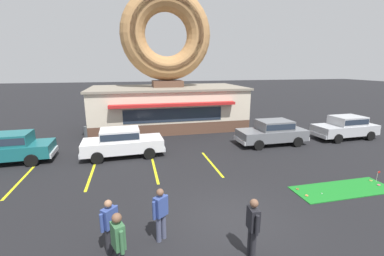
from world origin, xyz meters
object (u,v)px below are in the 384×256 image
(car_white, at_px, (122,141))
(pedestrian_blue_sweater_man, at_px, (119,243))
(trash_bin, at_px, (88,133))
(golf_ball, at_px, (322,193))
(pedestrian_hooded_kid, at_px, (110,224))
(putting_flag_pin, at_px, (378,174))
(pedestrian_leather_jacket_man, at_px, (161,212))
(car_silver, at_px, (346,126))
(car_grey, at_px, (272,131))
(car_teal, at_px, (7,147))
(pedestrian_clipboard_woman, at_px, (253,225))

(car_white, distance_m, pedestrian_blue_sweater_man, 8.98)
(car_white, xyz_separation_m, trash_bin, (-2.42, 4.05, -0.37))
(golf_ball, relative_size, pedestrian_hooded_kid, 0.03)
(putting_flag_pin, height_order, pedestrian_blue_sweater_man, pedestrian_blue_sweater_man)
(golf_ball, xyz_separation_m, putting_flag_pin, (3.06, 0.31, 0.39))
(pedestrian_blue_sweater_man, height_order, trash_bin, pedestrian_blue_sweater_man)
(pedestrian_leather_jacket_man, bearing_deg, pedestrian_hooded_kid, -172.75)
(car_silver, bearing_deg, car_grey, -179.16)
(putting_flag_pin, bearing_deg, pedestrian_blue_sweater_man, -165.74)
(pedestrian_blue_sweater_man, distance_m, pedestrian_leather_jacket_man, 1.64)
(pedestrian_blue_sweater_man, relative_size, trash_bin, 1.80)
(pedestrian_blue_sweater_man, bearing_deg, putting_flag_pin, 14.26)
(car_silver, bearing_deg, car_white, -179.40)
(putting_flag_pin, height_order, car_teal, car_teal)
(car_silver, relative_size, car_grey, 1.01)
(car_teal, relative_size, pedestrian_leather_jacket_man, 2.81)
(car_teal, bearing_deg, car_silver, -0.43)
(car_grey, xyz_separation_m, pedestrian_blue_sweater_man, (-9.32, -9.05, 0.11))
(pedestrian_leather_jacket_man, relative_size, trash_bin, 1.68)
(pedestrian_leather_jacket_man, xyz_separation_m, pedestrian_clipboard_woman, (2.29, -1.24, 0.03))
(car_teal, height_order, trash_bin, car_teal)
(golf_ball, bearing_deg, pedestrian_hooded_kid, -169.93)
(pedestrian_clipboard_woman, bearing_deg, pedestrian_blue_sweater_man, 179.17)
(pedestrian_hooded_kid, bearing_deg, pedestrian_leather_jacket_man, 7.25)
(car_white, relative_size, pedestrian_leather_jacket_man, 2.81)
(car_grey, bearing_deg, trash_bin, 161.52)
(car_white, xyz_separation_m, car_grey, (9.48, 0.08, 0.00))
(car_white, distance_m, car_grey, 9.48)
(putting_flag_pin, distance_m, pedestrian_hooded_kid, 11.19)
(golf_ball, distance_m, pedestrian_clipboard_woman, 5.04)
(putting_flag_pin, relative_size, car_grey, 0.12)
(car_teal, distance_m, pedestrian_blue_sweater_man, 11.07)
(car_silver, bearing_deg, golf_ball, -137.78)
(putting_flag_pin, xyz_separation_m, car_white, (-10.92, 6.24, 0.43))
(pedestrian_hooded_kid, bearing_deg, golf_ball, 10.07)
(putting_flag_pin, height_order, pedestrian_hooded_kid, pedestrian_hooded_kid)
(golf_ball, xyz_separation_m, trash_bin, (-10.28, 10.60, 0.45))
(putting_flag_pin, bearing_deg, golf_ball, -174.30)
(pedestrian_blue_sweater_man, height_order, pedestrian_clipboard_woman, pedestrian_blue_sweater_man)
(pedestrian_hooded_kid, bearing_deg, car_white, 89.12)
(car_grey, bearing_deg, putting_flag_pin, -77.13)
(car_silver, xyz_separation_m, pedestrian_clipboard_woman, (-11.69, -9.19, 0.07))
(golf_ball, distance_m, car_white, 10.26)
(golf_ball, relative_size, trash_bin, 0.04)
(pedestrian_leather_jacket_man, bearing_deg, car_silver, 29.63)
(pedestrian_blue_sweater_man, bearing_deg, pedestrian_hooded_kid, 105.25)
(car_grey, height_order, pedestrian_blue_sweater_man, pedestrian_blue_sweater_man)
(putting_flag_pin, relative_size, pedestrian_leather_jacket_man, 0.33)
(car_grey, height_order, pedestrian_leather_jacket_man, pedestrian_leather_jacket_man)
(car_silver, relative_size, car_white, 1.00)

